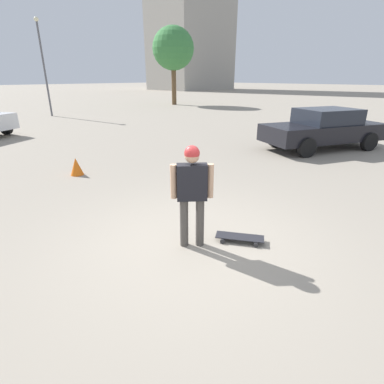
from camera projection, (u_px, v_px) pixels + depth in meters
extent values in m
plane|color=gray|center=(192.00, 245.00, 4.86)|extent=(220.00, 220.00, 0.00)
cylinder|color=#4C4742|center=(184.00, 223.00, 4.71)|extent=(0.13, 0.13, 0.80)
cylinder|color=#4C4742|center=(200.00, 222.00, 4.72)|extent=(0.13, 0.13, 0.80)
cube|color=black|center=(192.00, 182.00, 4.47)|extent=(0.47, 0.45, 0.55)
cylinder|color=tan|center=(174.00, 182.00, 4.45)|extent=(0.10, 0.10, 0.52)
cylinder|color=tan|center=(210.00, 181.00, 4.48)|extent=(0.10, 0.10, 0.52)
sphere|color=tan|center=(192.00, 156.00, 4.32)|extent=(0.22, 0.22, 0.22)
sphere|color=red|center=(192.00, 153.00, 4.31)|extent=(0.23, 0.23, 0.23)
cube|color=#232328|center=(240.00, 237.00, 4.93)|extent=(0.62, 0.79, 0.01)
cylinder|color=#262628|center=(223.00, 241.00, 4.88)|extent=(0.07, 0.08, 0.08)
cylinder|color=#262628|center=(224.00, 234.00, 5.12)|extent=(0.07, 0.08, 0.08)
cylinder|color=#262628|center=(256.00, 245.00, 4.77)|extent=(0.07, 0.08, 0.08)
cylinder|color=#262628|center=(256.00, 237.00, 5.01)|extent=(0.07, 0.08, 0.08)
cube|color=black|center=(322.00, 132.00, 11.09)|extent=(4.83, 3.52, 0.60)
cube|color=#1E232D|center=(327.00, 116.00, 10.93)|extent=(2.51, 2.30, 0.53)
cylinder|color=black|center=(307.00, 148.00, 9.98)|extent=(0.68, 0.47, 0.66)
cylinder|color=black|center=(276.00, 138.00, 11.51)|extent=(0.68, 0.47, 0.66)
cylinder|color=black|center=(369.00, 142.00, 10.89)|extent=(0.68, 0.47, 0.66)
cylinder|color=black|center=(333.00, 134.00, 12.42)|extent=(0.68, 0.47, 0.66)
cylinder|color=black|center=(6.00, 127.00, 13.97)|extent=(0.49, 0.70, 0.69)
cube|color=#9E998E|center=(191.00, 0.00, 56.95)|extent=(14.84, 11.11, 32.30)
cylinder|color=brown|center=(174.00, 85.00, 28.29)|extent=(0.44, 0.44, 3.61)
sphere|color=#387A3D|center=(173.00, 48.00, 27.16)|extent=(3.79, 3.79, 3.79)
cone|color=orange|center=(76.00, 166.00, 8.21)|extent=(0.35, 0.35, 0.48)
cylinder|color=#59595E|center=(45.00, 71.00, 19.60)|extent=(0.12, 0.12, 5.75)
sphere|color=beige|center=(36.00, 19.00, 18.52)|extent=(0.28, 0.28, 0.28)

